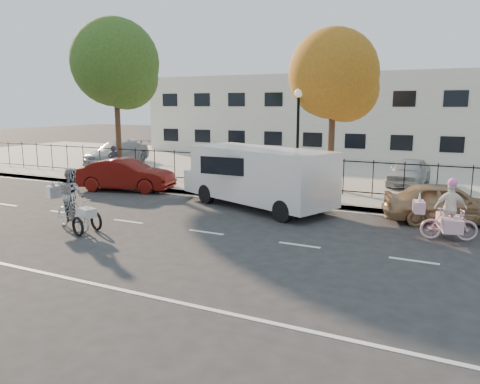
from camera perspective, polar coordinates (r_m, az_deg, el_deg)
The scene contains 21 objects.
ground at distance 14.36m, azimuth -4.15°, elevation -4.93°, with size 120.00×120.00×0.00m, color #333334.
road_markings at distance 14.36m, azimuth -4.15°, elevation -4.91°, with size 60.00×9.52×0.01m, color silver, non-canonical shape.
curb at distance 18.75m, azimuth 3.66°, elevation -0.99°, with size 60.00×0.10×0.15m, color #A8A399.
sidewalk at distance 19.70m, azimuth 4.84°, elevation -0.44°, with size 60.00×2.20×0.15m, color #A8A399.
parking_lot at distance 28.07m, azimuth 11.51°, elevation 2.70°, with size 60.00×15.60×0.15m, color #A8A399.
iron_fence at distance 20.58m, azimuth 6.00°, elevation 2.34°, with size 58.00×0.06×1.50m, color black, non-canonical shape.
building at distance 37.59m, azimuth 15.66°, elevation 8.95°, with size 34.00×10.00×6.00m, color silver.
lamppost at distance 19.84m, azimuth 7.08°, elevation 8.43°, with size 0.36×0.36×4.33m.
street_sign at distance 20.86m, azimuth 0.86°, elevation 3.94°, with size 0.85×0.06×1.80m.
zebra_trike at distance 15.45m, azimuth -19.73°, elevation -1.57°, with size 2.26×1.30×1.93m.
unicorn_bike at distance 14.62m, azimuth 24.07°, elevation -2.86°, with size 1.84×1.31×1.81m.
white_van at distance 17.48m, azimuth 2.14°, elevation 2.07°, with size 6.89×4.14×2.25m.
red_sedan at distance 21.70m, azimuth -13.76°, elevation 2.03°, with size 1.51×4.33×1.43m, color #500C09.
gold_sedan at distance 16.73m, azimuth 23.82°, elevation -1.22°, with size 1.59×3.94×1.34m, color #9F7E56.
pedestrian at distance 25.14m, azimuth -15.14°, elevation 3.66°, with size 0.59×0.39×1.61m, color black.
lot_car_a at distance 30.46m, azimuth -14.75°, elevation 4.66°, with size 2.00×4.91×1.42m, color #A3A7AB.
lot_car_b at distance 25.17m, azimuth -1.65°, elevation 3.55°, with size 1.97×4.28×1.19m, color silver.
lot_car_c at distance 24.76m, azimuth 4.42°, elevation 3.54°, with size 1.38×3.95×1.30m, color #4C4D53.
lot_car_d at distance 23.01m, azimuth 19.94°, elevation 2.35°, with size 1.50×3.72×1.27m, color #AAAFB2.
tree_west at distance 25.40m, azimuth -14.64°, elevation 14.56°, with size 4.47×4.47×8.19m.
tree_mid at distance 20.89m, azimuth 11.75°, elevation 13.42°, with size 3.85×3.85×7.06m.
Camera 1 is at (7.03, -11.92, 3.84)m, focal length 35.00 mm.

